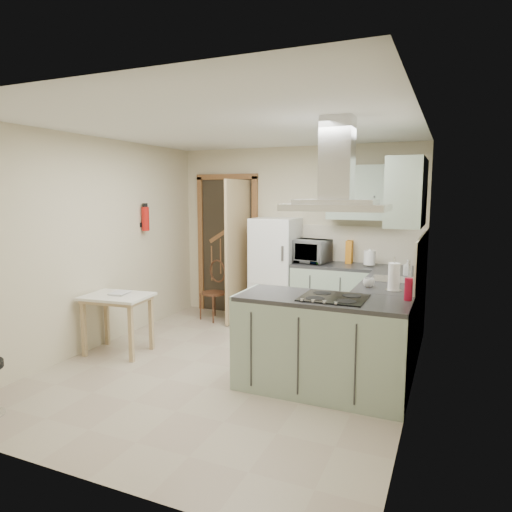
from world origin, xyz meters
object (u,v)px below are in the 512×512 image
at_px(fridge, 275,271).
at_px(bentwood_chair, 214,293).
at_px(peninsula, 322,345).
at_px(drop_leaf_table, 118,324).
at_px(extractor_hood, 336,207).
at_px(microwave, 308,251).

bearing_deg(fridge, bentwood_chair, -165.79).
height_order(peninsula, bentwood_chair, peninsula).
bearing_deg(drop_leaf_table, bentwood_chair, 72.51).
relative_size(fridge, extractor_hood, 1.67).
height_order(fridge, microwave, fridge).
relative_size(bentwood_chair, microwave, 1.39).
distance_m(fridge, bentwood_chair, 0.97).
bearing_deg(microwave, bentwood_chair, -161.32).
distance_m(fridge, microwave, 0.56).
xyz_separation_m(extractor_hood, bentwood_chair, (-2.20, 1.76, -1.33)).
xyz_separation_m(fridge, extractor_hood, (1.32, -1.98, 0.97)).
relative_size(fridge, bentwood_chair, 1.90).
xyz_separation_m(fridge, drop_leaf_table, (-1.21, -1.91, -0.41)).
bearing_deg(microwave, fridge, -169.78).
height_order(peninsula, drop_leaf_table, peninsula).
relative_size(peninsula, bentwood_chair, 1.96).
relative_size(drop_leaf_table, bentwood_chair, 0.93).
bearing_deg(drop_leaf_table, peninsula, -7.89).
relative_size(extractor_hood, bentwood_chair, 1.14).
bearing_deg(extractor_hood, peninsula, 180.00).
bearing_deg(fridge, peninsula, -58.26).
xyz_separation_m(peninsula, extractor_hood, (0.10, 0.00, 1.27)).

